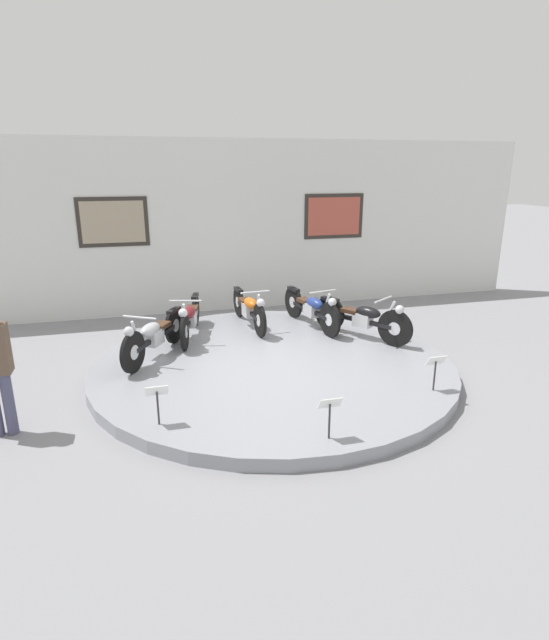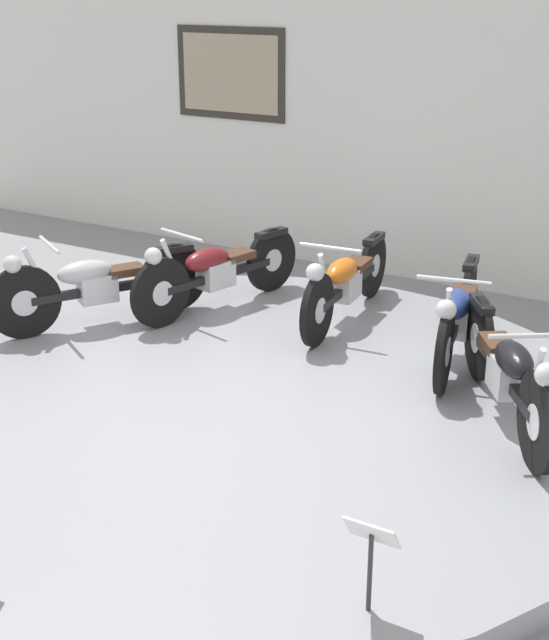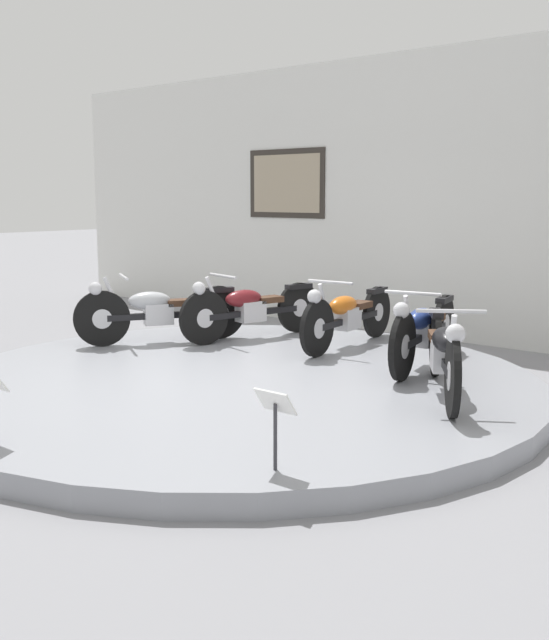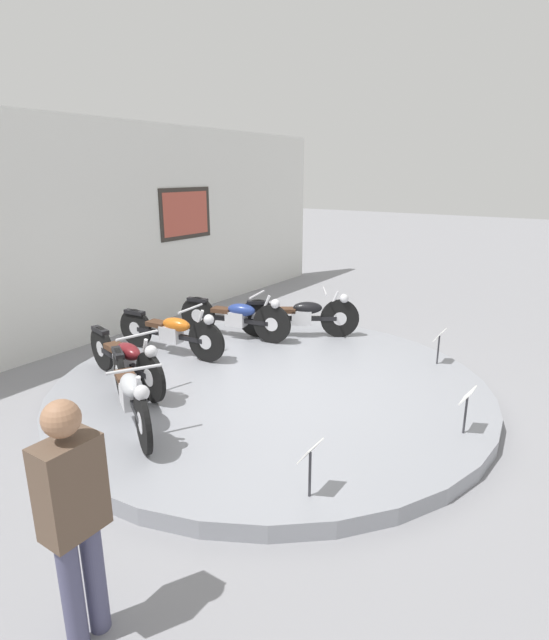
% 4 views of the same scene
% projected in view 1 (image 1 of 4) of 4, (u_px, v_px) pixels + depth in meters
% --- Properties ---
extents(ground_plane, '(60.00, 60.00, 0.00)m').
position_uv_depth(ground_plane, '(273.00, 370.00, 7.93)').
color(ground_plane, gray).
extents(display_platform, '(5.62, 5.62, 0.18)m').
position_uv_depth(display_platform, '(273.00, 365.00, 7.90)').
color(display_platform, gray).
rests_on(display_platform, ground_plane).
extents(back_wall, '(14.00, 0.22, 3.67)m').
position_uv_depth(back_wall, '(229.00, 227.00, 10.88)').
color(back_wall, silver).
rests_on(back_wall, ground_plane).
extents(motorcycle_silver, '(1.05, 1.73, 0.79)m').
position_uv_depth(motorcycle_silver, '(154.00, 335.00, 7.88)').
color(motorcycle_silver, black).
rests_on(motorcycle_silver, display_platform).
extents(motorcycle_maroon, '(0.63, 1.92, 0.78)m').
position_uv_depth(motorcycle_maroon, '(190.00, 317.00, 8.83)').
color(motorcycle_maroon, black).
rests_on(motorcycle_maroon, display_platform).
extents(motorcycle_orange, '(0.54, 1.95, 0.78)m').
position_uv_depth(motorcycle_orange, '(249.00, 308.00, 9.42)').
color(motorcycle_orange, black).
rests_on(motorcycle_orange, display_platform).
extents(motorcycle_blue, '(0.58, 1.95, 0.79)m').
position_uv_depth(motorcycle_blue, '(312.00, 308.00, 9.39)').
color(motorcycle_blue, black).
rests_on(motorcycle_blue, display_platform).
extents(motorcycle_black, '(1.14, 1.69, 0.79)m').
position_uv_depth(motorcycle_black, '(363.00, 317.00, 8.76)').
color(motorcycle_black, black).
rests_on(motorcycle_black, display_platform).
extents(info_placard_front_left, '(0.26, 0.11, 0.51)m').
position_uv_depth(info_placard_front_left, '(157.00, 396.00, 5.80)').
color(info_placard_front_left, '#333338').
rests_on(info_placard_front_left, display_platform).
extents(info_placard_front_centre, '(0.26, 0.11, 0.51)m').
position_uv_depth(info_placard_front_centre, '(330.00, 409.00, 5.50)').
color(info_placard_front_centre, '#333338').
rests_on(info_placard_front_centre, display_platform).
extents(info_placard_front_right, '(0.26, 0.11, 0.51)m').
position_uv_depth(info_placard_front_right, '(436.00, 365.00, 6.70)').
color(info_placard_front_right, '#333338').
rests_on(info_placard_front_right, display_platform).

